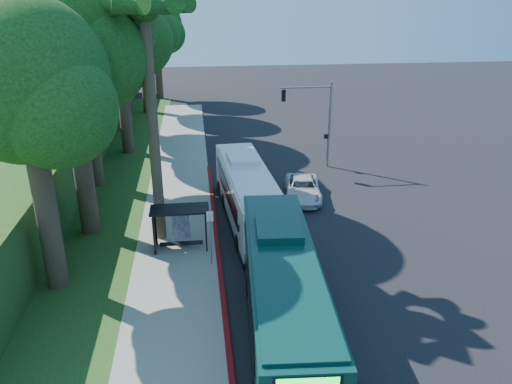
{
  "coord_description": "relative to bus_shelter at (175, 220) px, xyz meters",
  "views": [
    {
      "loc": [
        -5.9,
        -28.24,
        13.64
      ],
      "look_at": [
        -2.27,
        1.0,
        1.67
      ],
      "focal_mm": 35.0,
      "sensor_mm": 36.0,
      "label": 1
    }
  ],
  "objects": [
    {
      "name": "teal_bus",
      "position": [
        4.66,
        -7.76,
        0.14
      ],
      "size": [
        3.77,
        13.54,
        3.99
      ],
      "rotation": [
        0.0,
        0.0,
        -0.07
      ],
      "color": "#09352D",
      "rests_on": "ground"
    },
    {
      "name": "pickup",
      "position": [
        8.6,
        6.37,
        -1.08
      ],
      "size": [
        3.19,
        5.54,
        1.45
      ],
      "primitive_type": "imported",
      "rotation": [
        0.0,
        0.0,
        -0.16
      ],
      "color": "silver",
      "rests_on": "ground"
    },
    {
      "name": "bus_shelter",
      "position": [
        0.0,
        0.0,
        0.0
      ],
      "size": [
        3.2,
        1.51,
        2.55
      ],
      "color": "black",
      "rests_on": "ground"
    },
    {
      "name": "tree_4",
      "position": [
        -4.14,
        34.84,
        7.92
      ],
      "size": [
        8.4,
        8.0,
        14.14
      ],
      "color": "#382B1E",
      "rests_on": "ground"
    },
    {
      "name": "tree_6",
      "position": [
        -5.65,
        -3.16,
        7.9
      ],
      "size": [
        7.56,
        7.2,
        13.74
      ],
      "color": "#382B1E",
      "rests_on": "ground"
    },
    {
      "name": "traffic_signal_pole",
      "position": [
        11.04,
        12.86,
        2.62
      ],
      "size": [
        4.1,
        0.3,
        7.0
      ],
      "color": "gray",
      "rests_on": "ground"
    },
    {
      "name": "tree_1",
      "position": [
        -6.12,
        10.84,
        10.92
      ],
      "size": [
        10.5,
        10.0,
        18.26
      ],
      "color": "#382B1E",
      "rests_on": "ground"
    },
    {
      "name": "ground",
      "position": [
        7.26,
        2.86,
        -1.81
      ],
      "size": [
        140.0,
        140.0,
        0.0
      ],
      "primitive_type": "plane",
      "color": "black",
      "rests_on": "ground"
    },
    {
      "name": "tree_2",
      "position": [
        -4.64,
        18.84,
        8.67
      ],
      "size": [
        8.82,
        8.4,
        15.12
      ],
      "color": "#382B1E",
      "rests_on": "ground"
    },
    {
      "name": "tree_5",
      "position": [
        -3.16,
        42.84,
        7.16
      ],
      "size": [
        7.35,
        7.0,
        12.86
      ],
      "color": "#382B1E",
      "rests_on": "ground"
    },
    {
      "name": "tree_3",
      "position": [
        -6.62,
        26.84,
        10.17
      ],
      "size": [
        10.08,
        9.6,
        17.28
      ],
      "color": "#382B1E",
      "rests_on": "ground"
    },
    {
      "name": "stop_sign_pole",
      "position": [
        1.86,
        -2.14,
        0.28
      ],
      "size": [
        0.35,
        0.06,
        3.17
      ],
      "color": "gray",
      "rests_on": "ground"
    },
    {
      "name": "grass_verge",
      "position": [
        -5.74,
        7.86,
        -1.78
      ],
      "size": [
        8.0,
        70.0,
        0.06
      ],
      "primitive_type": "cube",
      "color": "#234719",
      "rests_on": "ground"
    },
    {
      "name": "palm_tree",
      "position": [
        -0.94,
        1.36,
        10.57
      ],
      "size": [
        4.2,
        4.2,
        14.4
      ],
      "color": "#4C3F2D",
      "rests_on": "ground"
    },
    {
      "name": "tree_0",
      "position": [
        -5.14,
        2.84,
        9.4
      ],
      "size": [
        8.4,
        8.0,
        15.7
      ],
      "color": "#382B1E",
      "rests_on": "ground"
    },
    {
      "name": "sidewalk",
      "position": [
        -0.04,
        2.86,
        -1.75
      ],
      "size": [
        4.5,
        70.0,
        0.12
      ],
      "primitive_type": "cube",
      "color": "gray",
      "rests_on": "ground"
    },
    {
      "name": "red_curb",
      "position": [
        2.26,
        -1.14,
        -1.74
      ],
      "size": [
        0.25,
        30.0,
        0.13
      ],
      "primitive_type": "cube",
      "color": "maroon",
      "rests_on": "ground"
    },
    {
      "name": "white_bus",
      "position": [
        4.4,
        3.36,
        -0.01
      ],
      "size": [
        3.39,
        12.49,
        3.68
      ],
      "rotation": [
        0.0,
        0.0,
        0.06
      ],
      "color": "silver",
      "rests_on": "ground"
    }
  ]
}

